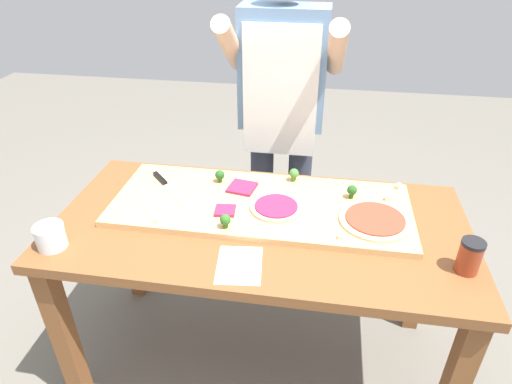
{
  "coord_description": "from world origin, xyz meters",
  "views": [
    {
      "loc": [
        0.2,
        -1.35,
        1.76
      ],
      "look_at": [
        -0.03,
        0.07,
        0.87
      ],
      "focal_mm": 30.96,
      "sensor_mm": 36.0,
      "label": 1
    }
  ],
  "objects_px": {
    "cheese_crumble_b": "(399,186)",
    "cheese_crumble_c": "(157,221)",
    "broccoli_floret_back_left": "(225,220)",
    "sauce_jar": "(470,256)",
    "broccoli_floret_back_right": "(294,174)",
    "flour_cup": "(51,238)",
    "cook_center": "(283,106)",
    "pizza_whole_tomato_red": "(375,220)",
    "pizza_slice_near_right": "(242,187)",
    "pizza_slice_far_right": "(225,211)",
    "recipe_note": "(239,265)",
    "chefs_knife": "(166,185)",
    "broccoli_floret_front_left": "(352,191)",
    "broccoli_floret_front_mid": "(220,175)",
    "prep_table": "(260,244)",
    "cheese_crumble_e": "(388,198)",
    "cheese_crumble_a": "(340,237)",
    "pizza_whole_beet_magenta": "(276,207)",
    "cheese_crumble_d": "(345,182)"
  },
  "relations": [
    {
      "from": "cheese_crumble_b",
      "to": "cheese_crumble_c",
      "type": "height_order",
      "value": "cheese_crumble_b"
    },
    {
      "from": "broccoli_floret_back_left",
      "to": "sauce_jar",
      "type": "relative_size",
      "value": 0.46
    },
    {
      "from": "broccoli_floret_back_right",
      "to": "sauce_jar",
      "type": "height_order",
      "value": "sauce_jar"
    },
    {
      "from": "flour_cup",
      "to": "cook_center",
      "type": "xyz_separation_m",
      "value": [
        0.7,
        0.93,
        0.18
      ]
    },
    {
      "from": "pizza_whole_tomato_red",
      "to": "pizza_slice_near_right",
      "type": "height_order",
      "value": "pizza_whole_tomato_red"
    },
    {
      "from": "pizza_slice_far_right",
      "to": "broccoli_floret_back_right",
      "type": "distance_m",
      "value": 0.37
    },
    {
      "from": "broccoli_floret_back_left",
      "to": "recipe_note",
      "type": "height_order",
      "value": "broccoli_floret_back_left"
    },
    {
      "from": "flour_cup",
      "to": "cook_center",
      "type": "relative_size",
      "value": 0.06
    },
    {
      "from": "chefs_knife",
      "to": "pizza_whole_tomato_red",
      "type": "xyz_separation_m",
      "value": [
        0.85,
        -0.12,
        0.0
      ]
    },
    {
      "from": "recipe_note",
      "to": "broccoli_floret_front_left",
      "type": "bearing_deg",
      "value": 50.02
    },
    {
      "from": "broccoli_floret_front_mid",
      "to": "cheese_crumble_b",
      "type": "height_order",
      "value": "broccoli_floret_front_mid"
    },
    {
      "from": "broccoli_floret_back_left",
      "to": "prep_table",
      "type": "bearing_deg",
      "value": 39.06
    },
    {
      "from": "broccoli_floret_back_left",
      "to": "broccoli_floret_front_mid",
      "type": "bearing_deg",
      "value": 106.63
    },
    {
      "from": "prep_table",
      "to": "broccoli_floret_front_mid",
      "type": "height_order",
      "value": "broccoli_floret_front_mid"
    },
    {
      "from": "prep_table",
      "to": "sauce_jar",
      "type": "xyz_separation_m",
      "value": [
        0.7,
        -0.17,
        0.17
      ]
    },
    {
      "from": "broccoli_floret_back_right",
      "to": "cheese_crumble_e",
      "type": "xyz_separation_m",
      "value": [
        0.38,
        -0.1,
        -0.02
      ]
    },
    {
      "from": "broccoli_floret_front_mid",
      "to": "cheese_crumble_a",
      "type": "height_order",
      "value": "broccoli_floret_front_mid"
    },
    {
      "from": "cheese_crumble_e",
      "to": "cook_center",
      "type": "xyz_separation_m",
      "value": [
        -0.48,
        0.48,
        0.18
      ]
    },
    {
      "from": "pizza_whole_beet_magenta",
      "to": "broccoli_floret_back_right",
      "type": "distance_m",
      "value": 0.23
    },
    {
      "from": "cheese_crumble_e",
      "to": "cook_center",
      "type": "distance_m",
      "value": 0.7
    },
    {
      "from": "broccoli_floret_front_mid",
      "to": "broccoli_floret_back_left",
      "type": "distance_m",
      "value": 0.33
    },
    {
      "from": "cheese_crumble_b",
      "to": "recipe_note",
      "type": "bearing_deg",
      "value": -135.92
    },
    {
      "from": "pizza_slice_near_right",
      "to": "cheese_crumble_b",
      "type": "distance_m",
      "value": 0.65
    },
    {
      "from": "broccoli_floret_front_left",
      "to": "cook_center",
      "type": "height_order",
      "value": "cook_center"
    },
    {
      "from": "pizza_slice_far_right",
      "to": "broccoli_floret_back_left",
      "type": "bearing_deg",
      "value": -76.4
    },
    {
      "from": "flour_cup",
      "to": "cheese_crumble_d",
      "type": "bearing_deg",
      "value": 29.05
    },
    {
      "from": "cheese_crumble_c",
      "to": "sauce_jar",
      "type": "relative_size",
      "value": 0.13
    },
    {
      "from": "prep_table",
      "to": "cheese_crumble_d",
      "type": "relative_size",
      "value": 123.93
    },
    {
      "from": "broccoli_floret_front_mid",
      "to": "cheese_crumble_b",
      "type": "relative_size",
      "value": 2.67
    },
    {
      "from": "broccoli_floret_front_left",
      "to": "recipe_note",
      "type": "bearing_deg",
      "value": -129.98
    },
    {
      "from": "cook_center",
      "to": "flour_cup",
      "type": "bearing_deg",
      "value": -126.85
    },
    {
      "from": "cheese_crumble_b",
      "to": "cheese_crumble_a",
      "type": "bearing_deg",
      "value": -121.96
    },
    {
      "from": "pizza_slice_far_right",
      "to": "sauce_jar",
      "type": "height_order",
      "value": "sauce_jar"
    },
    {
      "from": "pizza_whole_tomato_red",
      "to": "cook_center",
      "type": "bearing_deg",
      "value": 123.33
    },
    {
      "from": "broccoli_floret_back_left",
      "to": "cheese_crumble_c",
      "type": "height_order",
      "value": "broccoli_floret_back_left"
    },
    {
      "from": "cheese_crumble_b",
      "to": "broccoli_floret_front_mid",
      "type": "bearing_deg",
      "value": -174.9
    },
    {
      "from": "pizza_slice_far_right",
      "to": "cheese_crumble_d",
      "type": "relative_size",
      "value": 6.01
    },
    {
      "from": "pizza_whole_tomato_red",
      "to": "cheese_crumble_c",
      "type": "bearing_deg",
      "value": -170.26
    },
    {
      "from": "pizza_whole_beet_magenta",
      "to": "cheese_crumble_d",
      "type": "xyz_separation_m",
      "value": [
        0.26,
        0.24,
        -0.0
      ]
    },
    {
      "from": "pizza_whole_beet_magenta",
      "to": "cheese_crumble_d",
      "type": "relative_size",
      "value": 16.06
    },
    {
      "from": "broccoli_floret_front_mid",
      "to": "cheese_crumble_e",
      "type": "height_order",
      "value": "broccoli_floret_front_mid"
    },
    {
      "from": "pizza_slice_near_right",
      "to": "recipe_note",
      "type": "height_order",
      "value": "pizza_slice_near_right"
    },
    {
      "from": "broccoli_floret_front_left",
      "to": "cheese_crumble_e",
      "type": "bearing_deg",
      "value": 1.22
    },
    {
      "from": "broccoli_floret_front_left",
      "to": "recipe_note",
      "type": "xyz_separation_m",
      "value": [
        -0.37,
        -0.44,
        -0.06
      ]
    },
    {
      "from": "broccoli_floret_back_right",
      "to": "cheese_crumble_b",
      "type": "height_order",
      "value": "broccoli_floret_back_right"
    },
    {
      "from": "prep_table",
      "to": "cheese_crumble_d",
      "type": "bearing_deg",
      "value": 43.12
    },
    {
      "from": "pizza_slice_near_right",
      "to": "cheese_crumble_e",
      "type": "distance_m",
      "value": 0.59
    },
    {
      "from": "pizza_whole_beet_magenta",
      "to": "flour_cup",
      "type": "height_order",
      "value": "flour_cup"
    },
    {
      "from": "pizza_whole_beet_magenta",
      "to": "recipe_note",
      "type": "height_order",
      "value": "pizza_whole_beet_magenta"
    },
    {
      "from": "pizza_slice_far_right",
      "to": "broccoli_floret_front_mid",
      "type": "xyz_separation_m",
      "value": [
        -0.07,
        0.22,
        0.03
      ]
    }
  ]
}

